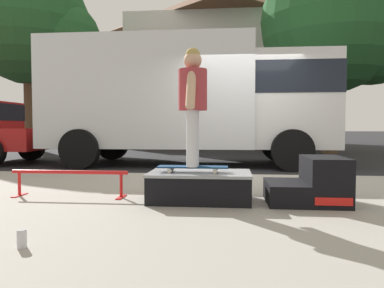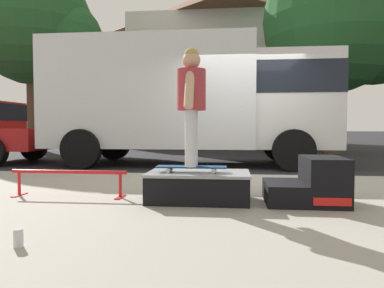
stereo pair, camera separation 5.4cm
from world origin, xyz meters
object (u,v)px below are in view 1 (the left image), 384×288
skater_kid (193,97)px  box_truck (190,97)px  street_tree_main (37,29)px  skateboard (193,167)px  soda_can (22,239)px  grind_rail (69,177)px  kicker_ramp (312,184)px  street_tree_neighbour (340,26)px  skate_box (200,185)px

skater_kid → box_truck: bearing=96.4°
box_truck → street_tree_main: bearing=143.6°
street_tree_main → skateboard: bearing=-54.4°
skateboard → soda_can: 2.00m
grind_rail → street_tree_main: bearing=119.9°
kicker_ramp → street_tree_main: size_ratio=0.12×
soda_can → street_tree_neighbour: (5.30, 11.18, 4.29)m
skater_kid → soda_can: skater_kid is taller
skater_kid → street_tree_neighbour: bearing=65.7°
box_truck → street_tree_neighbour: 7.10m
skateboard → soda_can: skateboard is taller
kicker_ramp → soda_can: 2.90m
street_tree_main → kicker_ramp: bearing=-49.6°
skater_kid → street_tree_neighbour: size_ratio=0.18×
box_truck → street_tree_main: 8.70m
box_truck → grind_rail: bearing=-100.4°
skateboard → skate_box: bearing=25.9°
skate_box → skater_kid: 0.99m
skateboard → box_truck: bearing=96.4°
box_truck → street_tree_main: (-6.55, 4.82, 3.08)m
kicker_ramp → grind_rail: kicker_ramp is taller
skateboard → soda_can: bearing=-121.1°
grind_rail → street_tree_neighbour: 11.74m
kicker_ramp → skate_box: bearing=180.0°
skate_box → street_tree_main: street_tree_main is taller
skater_kid → soda_can: (-1.02, -1.69, -1.10)m
soda_can → box_truck: size_ratio=0.02×
kicker_ramp → skater_kid: 1.62m
grind_rail → soda_can: size_ratio=11.26×
kicker_ramp → box_truck: bearing=110.3°
grind_rail → street_tree_main: size_ratio=0.20×
grind_rail → box_truck: box_truck is taller
skate_box → kicker_ramp: size_ratio=1.36×
skater_kid → soda_can: bearing=-121.1°
skate_box → kicker_ramp: 1.23m
skate_box → skateboard: skateboard is taller
skater_kid → box_truck: size_ratio=0.19×
grind_rail → street_tree_main: street_tree_main is taller
soda_can → street_tree_main: bearing=117.7°
skate_box → soda_can: size_ratio=9.01×
grind_rail → skateboard: skateboard is taller
kicker_ramp → grind_rail: 2.80m
skater_kid → street_tree_main: 12.71m
kicker_ramp → skater_kid: (-1.31, -0.04, 0.95)m
grind_rail → street_tree_neighbour: street_tree_neighbour is taller
kicker_ramp → street_tree_main: 13.74m
street_tree_main → skater_kid: bearing=-54.4°
kicker_ramp → street_tree_main: bearing=130.4°
skate_box → grind_rail: size_ratio=0.80×
soda_can → skater_kid: bearing=58.9°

